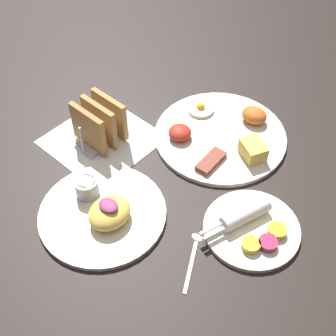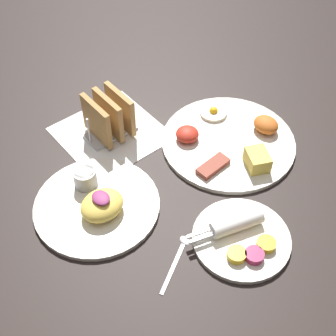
{
  "view_description": "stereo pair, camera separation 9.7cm",
  "coord_description": "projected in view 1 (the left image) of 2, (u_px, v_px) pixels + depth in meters",
  "views": [
    {
      "loc": [
        0.44,
        -0.45,
        0.75
      ],
      "look_at": [
        0.01,
        0.03,
        0.03
      ],
      "focal_mm": 50.0,
      "sensor_mm": 36.0,
      "label": 1
    },
    {
      "loc": [
        0.51,
        -0.38,
        0.75
      ],
      "look_at": [
        0.01,
        0.03,
        0.03
      ],
      "focal_mm": 50.0,
      "sensor_mm": 36.0,
      "label": 2
    }
  ],
  "objects": [
    {
      "name": "plate_breakfast",
      "position": [
        222.0,
        135.0,
        1.07
      ],
      "size": [
        0.3,
        0.3,
        0.05
      ],
      "color": "silver",
      "rests_on": "ground_plane"
    },
    {
      "name": "plate_condiments",
      "position": [
        251.0,
        227.0,
        0.9
      ],
      "size": [
        0.19,
        0.19,
        0.04
      ],
      "color": "silver",
      "rests_on": "ground_plane"
    },
    {
      "name": "teaspoon",
      "position": [
        194.0,
        251.0,
        0.87
      ],
      "size": [
        0.07,
        0.11,
        0.01
      ],
      "color": "silver",
      "rests_on": "ground_plane"
    },
    {
      "name": "napkin_flat",
      "position": [
        102.0,
        140.0,
        1.07
      ],
      "size": [
        0.22,
        0.22,
        0.0
      ],
      "color": "white",
      "rests_on": "ground_plane"
    },
    {
      "name": "ground_plane",
      "position": [
        156.0,
        184.0,
        0.98
      ],
      "size": [
        3.0,
        3.0,
        0.0
      ],
      "primitive_type": "plane",
      "color": "black"
    },
    {
      "name": "toast_rack",
      "position": [
        100.0,
        123.0,
        1.03
      ],
      "size": [
        0.1,
        0.12,
        0.1
      ],
      "color": "#B7B7BC",
      "rests_on": "ground_plane"
    },
    {
      "name": "plate_foreground",
      "position": [
        103.0,
        210.0,
        0.92
      ],
      "size": [
        0.25,
        0.25,
        0.06
      ],
      "color": "silver",
      "rests_on": "ground_plane"
    }
  ]
}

